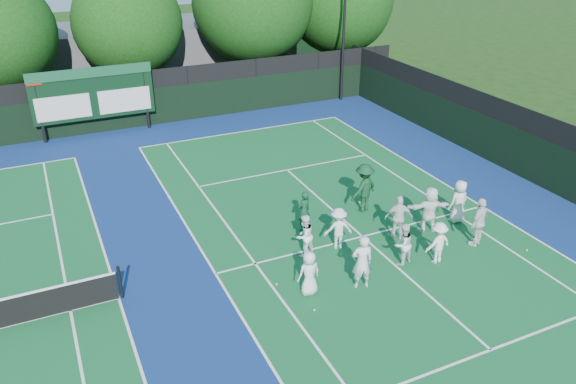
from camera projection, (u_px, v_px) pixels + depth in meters
name	position (u px, v px, depth m)	size (l,w,h in m)	color
ground	(378.00, 250.00, 19.17)	(120.00, 120.00, 0.00)	#1A380F
court_apron	(200.00, 278.00, 17.72)	(34.00, 32.00, 0.01)	navy
near_court	(362.00, 237.00, 19.97)	(11.05, 23.85, 0.01)	#115729
back_fence	(114.00, 105.00, 29.30)	(34.00, 0.08, 3.00)	black
divider_fence_right	(554.00, 160.00, 22.77)	(0.08, 32.00, 3.00)	black
scoreboard	(93.00, 94.00, 28.22)	(6.00, 0.21, 3.55)	black
clubhouse	(154.00, 54.00, 37.03)	(18.00, 6.00, 4.00)	#505054
tree_c	(130.00, 26.00, 31.45)	(6.07, 6.07, 7.90)	black
tree_d	(255.00, 6.00, 34.00)	(7.30, 7.30, 9.18)	black
tree_e	(341.00, 2.00, 36.35)	(6.93, 6.93, 8.83)	black
tennis_ball_0	(314.00, 310.00, 16.23)	(0.07, 0.07, 0.07)	yellow
tennis_ball_1	(360.00, 202.00, 22.30)	(0.07, 0.07, 0.07)	yellow
tennis_ball_2	(527.00, 250.00, 19.12)	(0.07, 0.07, 0.07)	yellow
tennis_ball_3	(277.00, 284.00, 17.36)	(0.07, 0.07, 0.07)	yellow
tennis_ball_4	(356.00, 194.00, 22.99)	(0.07, 0.07, 0.07)	yellow
tennis_ball_5	(397.00, 211.00, 21.66)	(0.07, 0.07, 0.07)	yellow
player_front_0	(309.00, 273.00, 16.69)	(0.71, 0.46, 1.45)	silver
player_front_1	(362.00, 262.00, 16.91)	(0.66, 0.43, 1.80)	silver
player_front_2	(403.00, 244.00, 18.15)	(0.71, 0.55, 1.46)	white
player_front_3	(438.00, 243.00, 18.23)	(0.94, 0.54, 1.45)	white
player_front_4	(479.00, 222.00, 19.14)	(1.04, 0.43, 1.78)	silver
player_back_0	(304.00, 236.00, 18.60)	(0.73, 0.57, 1.49)	white
player_back_1	(338.00, 228.00, 19.03)	(0.97, 0.56, 1.50)	silver
player_back_2	(399.00, 218.00, 19.53)	(0.97, 0.41, 1.66)	silver
player_back_3	(429.00, 209.00, 20.00)	(1.61, 0.51, 1.73)	white
player_back_4	(459.00, 201.00, 20.64)	(0.81, 0.53, 1.66)	silver
coach_left	(304.00, 211.00, 20.05)	(0.57, 0.37, 1.57)	#0F3A22
coach_right	(364.00, 188.00, 21.32)	(1.25, 0.72, 1.94)	#103B1F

